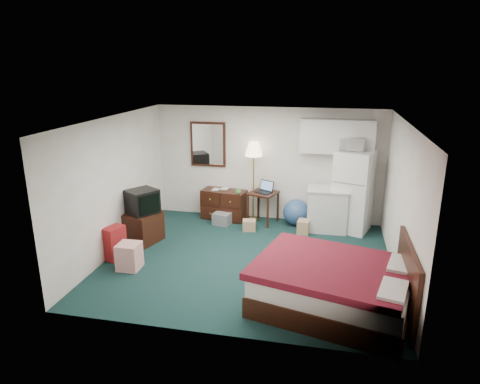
% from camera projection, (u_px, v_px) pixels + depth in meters
% --- Properties ---
extents(floor, '(5.00, 4.50, 0.01)m').
position_uv_depth(floor, '(248.00, 260.00, 7.69)').
color(floor, black).
rests_on(floor, ground).
extents(ceiling, '(5.00, 4.50, 0.01)m').
position_uv_depth(ceiling, '(249.00, 120.00, 6.96)').
color(ceiling, beige).
rests_on(ceiling, walls).
extents(walls, '(5.01, 4.51, 2.50)m').
position_uv_depth(walls, '(248.00, 193.00, 7.32)').
color(walls, beige).
rests_on(walls, floor).
extents(mirror, '(0.80, 0.06, 1.00)m').
position_uv_depth(mirror, '(208.00, 144.00, 9.55)').
color(mirror, white).
rests_on(mirror, walls).
extents(upper_cabinets, '(1.50, 0.35, 0.70)m').
position_uv_depth(upper_cabinets, '(337.00, 136.00, 8.78)').
color(upper_cabinets, silver).
rests_on(upper_cabinets, walls).
extents(headboard, '(0.06, 1.56, 1.00)m').
position_uv_depth(headboard, '(407.00, 280.00, 5.85)').
color(headboard, black).
rests_on(headboard, walls).
extents(dresser, '(1.04, 0.59, 0.67)m').
position_uv_depth(dresser, '(224.00, 205.00, 9.63)').
color(dresser, black).
rests_on(dresser, floor).
extents(floor_lamp, '(0.44, 0.44, 1.77)m').
position_uv_depth(floor_lamp, '(253.00, 182.00, 9.38)').
color(floor_lamp, gold).
rests_on(floor_lamp, floor).
extents(desk, '(0.70, 0.70, 0.70)m').
position_uv_depth(desk, '(263.00, 207.00, 9.40)').
color(desk, black).
rests_on(desk, floor).
extents(exercise_ball, '(0.62, 0.62, 0.57)m').
position_uv_depth(exercise_ball, '(296.00, 212.00, 9.29)').
color(exercise_ball, '#2F5084').
rests_on(exercise_ball, floor).
extents(kitchen_counter, '(0.81, 0.62, 0.88)m').
position_uv_depth(kitchen_counter, '(327.00, 210.00, 8.97)').
color(kitchen_counter, silver).
rests_on(kitchen_counter, floor).
extents(fridge, '(0.89, 0.89, 1.70)m').
position_uv_depth(fridge, '(353.00, 191.00, 8.83)').
color(fridge, white).
rests_on(fridge, floor).
extents(bed, '(2.43, 2.10, 0.67)m').
position_uv_depth(bed, '(333.00, 287.00, 6.10)').
color(bed, '#51090F').
rests_on(bed, floor).
extents(tv_stand, '(0.76, 0.80, 0.60)m').
position_uv_depth(tv_stand, '(142.00, 227.00, 8.41)').
color(tv_stand, black).
rests_on(tv_stand, floor).
extents(suitcase, '(0.34, 0.43, 0.61)m').
position_uv_depth(suitcase, '(115.00, 243.00, 7.66)').
color(suitcase, maroon).
rests_on(suitcase, floor).
extents(retail_box, '(0.37, 0.37, 0.46)m').
position_uv_depth(retail_box, '(129.00, 256.00, 7.30)').
color(retail_box, white).
rests_on(retail_box, floor).
extents(file_bin, '(0.41, 0.34, 0.26)m').
position_uv_depth(file_bin, '(222.00, 219.00, 9.34)').
color(file_bin, slate).
rests_on(file_bin, floor).
extents(cardboard_box_a, '(0.30, 0.27, 0.23)m').
position_uv_depth(cardboard_box_a, '(249.00, 225.00, 9.01)').
color(cardboard_box_a, tan).
rests_on(cardboard_box_a, floor).
extents(cardboard_box_b, '(0.27, 0.31, 0.28)m').
position_uv_depth(cardboard_box_b, '(304.00, 227.00, 8.86)').
color(cardboard_box_b, tan).
rests_on(cardboard_box_b, floor).
extents(laptop, '(0.44, 0.41, 0.24)m').
position_uv_depth(laptop, '(263.00, 187.00, 9.25)').
color(laptop, black).
rests_on(laptop, desk).
extents(crt_tv, '(0.72, 0.73, 0.46)m').
position_uv_depth(crt_tv, '(142.00, 201.00, 8.24)').
color(crt_tv, black).
rests_on(crt_tv, tv_stand).
extents(microwave, '(0.51, 0.30, 0.34)m').
position_uv_depth(microwave, '(352.00, 142.00, 8.59)').
color(microwave, white).
rests_on(microwave, fridge).
extents(book_a, '(0.15, 0.03, 0.21)m').
position_uv_depth(book_a, '(213.00, 185.00, 9.56)').
color(book_a, tan).
rests_on(book_a, dresser).
extents(book_b, '(0.17, 0.05, 0.23)m').
position_uv_depth(book_b, '(221.00, 184.00, 9.62)').
color(book_b, tan).
rests_on(book_b, dresser).
extents(mug, '(0.13, 0.10, 0.12)m').
position_uv_depth(mug, '(238.00, 191.00, 9.26)').
color(mug, '#589D48').
rests_on(mug, dresser).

